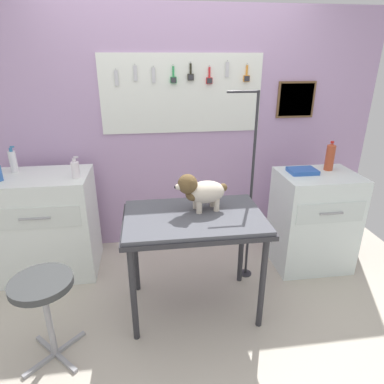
# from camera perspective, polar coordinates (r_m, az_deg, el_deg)

# --- Properties ---
(ground) EXTENTS (4.40, 4.00, 0.04)m
(ground) POSITION_cam_1_polar(r_m,az_deg,el_deg) (2.71, 0.51, -21.64)
(ground) COLOR beige
(rear_wall_panel) EXTENTS (4.00, 0.11, 2.30)m
(rear_wall_panel) POSITION_cam_1_polar(r_m,az_deg,el_deg) (3.30, -2.51, 10.09)
(rear_wall_panel) COLOR #B997C2
(rear_wall_panel) RESTS_ON ground
(grooming_table) EXTENTS (1.02, 0.66, 0.81)m
(grooming_table) POSITION_cam_1_polar(r_m,az_deg,el_deg) (2.40, 0.37, -5.74)
(grooming_table) COLOR #2D2D33
(grooming_table) RESTS_ON ground
(grooming_arm) EXTENTS (0.30, 0.11, 1.63)m
(grooming_arm) POSITION_cam_1_polar(r_m,az_deg,el_deg) (2.81, 9.93, -1.08)
(grooming_arm) COLOR #2D2D33
(grooming_arm) RESTS_ON ground
(dog) EXTENTS (0.40, 0.22, 0.29)m
(dog) POSITION_cam_1_polar(r_m,az_deg,el_deg) (2.38, 1.49, 0.20)
(dog) COLOR beige
(dog) RESTS_ON grooming_table
(counter_left) EXTENTS (0.80, 0.58, 0.93)m
(counter_left) POSITION_cam_1_polar(r_m,az_deg,el_deg) (3.24, -23.52, -5.18)
(counter_left) COLOR white
(counter_left) RESTS_ON ground
(cabinet_right) EXTENTS (0.68, 0.54, 0.91)m
(cabinet_right) POSITION_cam_1_polar(r_m,az_deg,el_deg) (3.27, 20.12, -4.60)
(cabinet_right) COLOR white
(cabinet_right) RESTS_ON ground
(stool) EXTENTS (0.38, 0.38, 0.61)m
(stool) POSITION_cam_1_polar(r_m,az_deg,el_deg) (2.31, -24.30, -15.74)
(stool) COLOR #9E9EA3
(stool) RESTS_ON ground
(pump_bottle_white) EXTENTS (0.07, 0.07, 0.18)m
(pump_bottle_white) POSITION_cam_1_polar(r_m,az_deg,el_deg) (2.87, -19.49, 3.70)
(pump_bottle_white) COLOR white
(pump_bottle_white) RESTS_ON counter_left
(spray_bottle_tall) EXTENTS (0.06, 0.06, 0.23)m
(spray_bottle_tall) POSITION_cam_1_polar(r_m,az_deg,el_deg) (3.23, -28.48, 4.67)
(spray_bottle_tall) COLOR white
(spray_bottle_tall) RESTS_ON counter_left
(soda_bottle) EXTENTS (0.08, 0.08, 0.26)m
(soda_bottle) POSITION_cam_1_polar(r_m,az_deg,el_deg) (3.21, 22.72, 5.63)
(soda_bottle) COLOR #B5492B
(soda_bottle) RESTS_ON cabinet_right
(supply_tray) EXTENTS (0.24, 0.18, 0.04)m
(supply_tray) POSITION_cam_1_polar(r_m,az_deg,el_deg) (3.07, 18.54, 3.47)
(supply_tray) COLOR blue
(supply_tray) RESTS_ON cabinet_right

